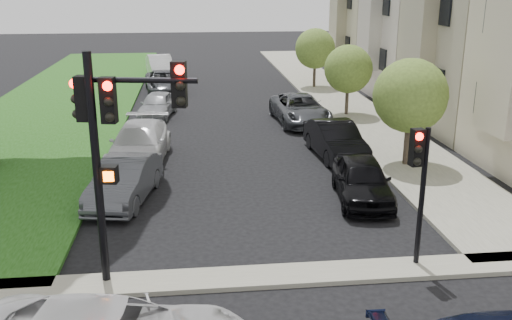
{
  "coord_description": "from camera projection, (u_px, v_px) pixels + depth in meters",
  "views": [
    {
      "loc": [
        -1.67,
        -9.87,
        6.72
      ],
      "look_at": [
        0.0,
        5.0,
        2.0
      ],
      "focal_mm": 40.0,
      "sensor_mm": 36.0,
      "label": 1
    }
  ],
  "objects": [
    {
      "name": "grass_strip",
      "position": [
        67.0,
        100.0,
        33.32
      ],
      "size": [
        8.0,
        44.0,
        0.12
      ],
      "primitive_type": "cube",
      "color": "#1A450C",
      "rests_on": "ground"
    },
    {
      "name": "sidewalk_right",
      "position": [
        331.0,
        94.0,
        34.99
      ],
      "size": [
        3.5,
        44.0,
        0.12
      ],
      "primitive_type": "cube",
      "color": "gray",
      "rests_on": "ground"
    },
    {
      "name": "sidewalk_cross",
      "position": [
        270.0,
        276.0,
        13.43
      ],
      "size": [
        60.0,
        1.0,
        0.12
      ],
      "primitive_type": "cube",
      "color": "gray",
      "rests_on": "ground"
    },
    {
      "name": "small_tree_a",
      "position": [
        410.0,
        96.0,
        20.72
      ],
      "size": [
        2.72,
        2.72,
        4.08
      ],
      "color": "#2E2218",
      "rests_on": "ground"
    },
    {
      "name": "small_tree_b",
      "position": [
        348.0,
        69.0,
        28.83
      ],
      "size": [
        2.45,
        2.45,
        3.67
      ],
      "color": "#2E2218",
      "rests_on": "ground"
    },
    {
      "name": "small_tree_c",
      "position": [
        315.0,
        49.0,
        36.4
      ],
      "size": [
        2.57,
        2.57,
        3.86
      ],
      "color": "#2E2218",
      "rests_on": "ground"
    },
    {
      "name": "traffic_signal_main",
      "position": [
        114.0,
        129.0,
        12.2
      ],
      "size": [
        2.62,
        0.69,
        5.34
      ],
      "color": "black",
      "rests_on": "ground"
    },
    {
      "name": "traffic_signal_secondary",
      "position": [
        419.0,
        172.0,
        13.26
      ],
      "size": [
        0.46,
        0.37,
        3.52
      ],
      "color": "black",
      "rests_on": "ground"
    },
    {
      "name": "car_parked_0",
      "position": [
        362.0,
        180.0,
        18.07
      ],
      "size": [
        2.09,
        4.19,
        1.37
      ],
      "primitive_type": "imported",
      "rotation": [
        0.0,
        0.0,
        -0.12
      ],
      "color": "black",
      "rests_on": "ground"
    },
    {
      "name": "car_parked_1",
      "position": [
        336.0,
        140.0,
        22.48
      ],
      "size": [
        1.84,
        4.42,
        1.42
      ],
      "primitive_type": "imported",
      "rotation": [
        0.0,
        0.0,
        0.08
      ],
      "color": "black",
      "rests_on": "ground"
    },
    {
      "name": "car_parked_2",
      "position": [
        300.0,
        109.0,
        27.96
      ],
      "size": [
        2.57,
        5.11,
        1.39
      ],
      "primitive_type": "imported",
      "rotation": [
        0.0,
        0.0,
        0.05
      ],
      "color": "#3F4247",
      "rests_on": "ground"
    },
    {
      "name": "car_parked_5",
      "position": [
        125.0,
        180.0,
        17.99
      ],
      "size": [
        2.24,
        4.39,
        1.38
      ],
      "primitive_type": "imported",
      "rotation": [
        0.0,
        0.0,
        -0.2
      ],
      "color": "#3F4247",
      "rests_on": "ground"
    },
    {
      "name": "car_parked_6",
      "position": [
        139.0,
        144.0,
        21.9
      ],
      "size": [
        2.43,
        5.21,
        1.47
      ],
      "primitive_type": "imported",
      "rotation": [
        0.0,
        0.0,
        -0.07
      ],
      "color": "silver",
      "rests_on": "ground"
    },
    {
      "name": "car_parked_7",
      "position": [
        157.0,
        105.0,
        29.28
      ],
      "size": [
        2.09,
        3.93,
        1.27
      ],
      "primitive_type": "imported",
      "rotation": [
        0.0,
        0.0,
        -0.16
      ],
      "color": "#999BA0",
      "rests_on": "ground"
    },
    {
      "name": "car_parked_8",
      "position": [
        164.0,
        82.0,
        35.84
      ],
      "size": [
        2.7,
        4.92,
        1.31
      ],
      "primitive_type": "imported",
      "rotation": [
        0.0,
        0.0,
        0.12
      ],
      "color": "#3F4247",
      "rests_on": "ground"
    },
    {
      "name": "car_parked_9",
      "position": [
        160.0,
        66.0,
        41.48
      ],
      "size": [
        2.42,
        4.92,
        1.55
      ],
      "primitive_type": "imported",
      "rotation": [
        0.0,
        0.0,
        0.17
      ],
      "color": "silver",
      "rests_on": "ground"
    }
  ]
}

